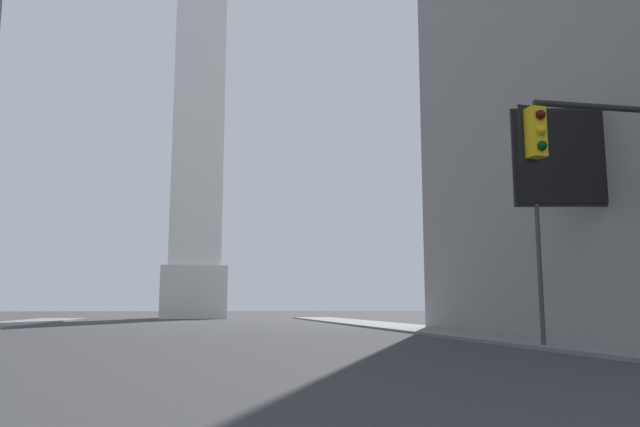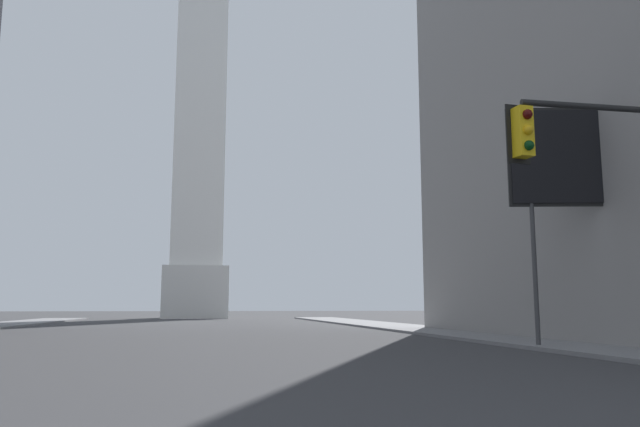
% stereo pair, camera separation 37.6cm
% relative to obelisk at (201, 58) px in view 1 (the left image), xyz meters
% --- Properties ---
extents(sidewalk_right, '(5.00, 98.77, 0.15)m').
position_rel_obelisk_xyz_m(sidewalk_right, '(15.23, -52.67, -35.80)').
color(sidewalk_right, slate).
rests_on(sidewalk_right, ground_plane).
extents(obelisk, '(8.35, 8.35, 75.03)m').
position_rel_obelisk_xyz_m(obelisk, '(0.00, 0.00, 0.00)').
color(obelisk, silver).
rests_on(obelisk, ground_plane).
extents(billboard_sign, '(5.06, 1.31, 9.41)m').
position_rel_obelisk_xyz_m(billboard_sign, '(15.07, -62.85, -28.69)').
color(billboard_sign, '#3F3F42').
rests_on(billboard_sign, ground_plane).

